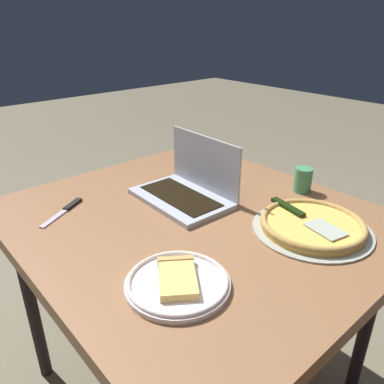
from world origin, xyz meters
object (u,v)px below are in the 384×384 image
Objects in this scene: pizza_plate at (178,282)px; drink_cup at (303,180)px; dining_table at (195,232)px; table_knife at (66,209)px; laptop at (188,187)px; pizza_tray at (312,225)px.

pizza_plate is 0.70m from drink_cup.
dining_table is at bearing 74.48° from drink_cup.
table_knife is 2.06× the size of drink_cup.
laptop is 0.44m from pizza_tray.
drink_cup is (-0.43, -0.73, 0.04)m from table_knife.
pizza_tray is 0.80m from table_knife.
drink_cup reaches higher than pizza_tray.
drink_cup is (-0.23, -0.36, 0.00)m from laptop.
table_knife is (0.55, 0.03, -0.01)m from pizza_plate.
pizza_tray reaches higher than table_knife.
pizza_tray is 1.90× the size of table_knife.
pizza_tray is at bearing 129.88° from drink_cup.
dining_table is 0.36m from pizza_plate.
pizza_tray is (-0.30, -0.21, 0.08)m from dining_table.
dining_table is at bearing -48.68° from pizza_plate.
dining_table is at bearing 149.49° from laptop.
table_knife is 0.85m from drink_cup.
table_knife is (0.20, 0.37, -0.04)m from laptop.
drink_cup is at bearing -105.52° from dining_table.
laptop is 0.99× the size of pizza_tray.
pizza_plate is at bearing -176.41° from table_knife.
pizza_tray is at bearing -97.88° from pizza_plate.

